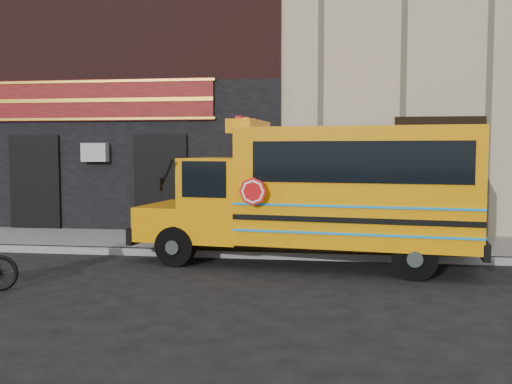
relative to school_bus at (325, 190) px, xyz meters
name	(u,v)px	position (x,y,z in m)	size (l,w,h in m)	color
ground	(248,287)	(-1.22, -2.13, -1.51)	(120.00, 120.00, 0.00)	black
curb	(267,255)	(-1.22, 0.47, -1.43)	(40.00, 0.20, 0.15)	gray
sidewalk	(274,244)	(-1.22, 1.97, -1.43)	(40.00, 3.00, 0.15)	slate
building	(294,38)	(-1.27, 8.33, 4.62)	(20.00, 10.70, 12.00)	tan
school_bus	(325,190)	(0.00, 0.00, 0.00)	(7.12, 3.00, 2.92)	black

